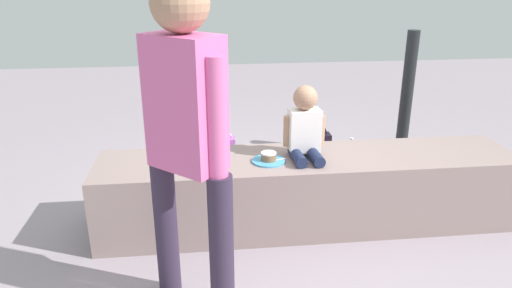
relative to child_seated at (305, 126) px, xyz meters
The scene contains 12 objects.
ground_plane 0.72m from the child_seated, 20.95° to the right, with size 12.00×12.00×0.00m, color gray.
concrete_ledge 0.47m from the child_seated, 20.95° to the right, with size 2.85×0.58×0.51m, color gray.
child_seated is the anchor object (origin of this frame).
adult_standing 1.13m from the child_seated, 132.71° to the right, with size 0.40×0.38×1.69m.
cake_plate 0.32m from the child_seated, 164.99° to the right, with size 0.22×0.22×0.07m.
gift_bag 1.25m from the child_seated, 117.69° to the left, with size 0.23×0.13×0.35m.
railing_post 1.65m from the child_seated, 42.83° to the left, with size 0.36×0.36×1.20m.
water_bottle_near_gift 1.49m from the child_seated, 57.90° to the left, with size 0.07×0.07×0.20m.
party_cup_red 1.26m from the child_seated, 45.32° to the left, with size 0.08×0.08×0.09m, color red.
cake_box_white 1.20m from the child_seated, 146.01° to the left, with size 0.28×0.29×0.12m, color white.
handbag_black_leather 1.48m from the child_seated, 72.20° to the left, with size 0.27×0.13×0.30m.
handbag_brown_canvas 0.95m from the child_seated, 49.80° to the left, with size 0.27×0.14×0.29m.
Camera 1 is at (-0.69, -2.87, 1.69)m, focal length 32.84 mm.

